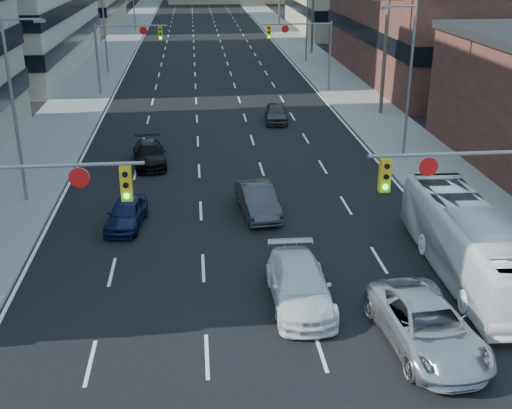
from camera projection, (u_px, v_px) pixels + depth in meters
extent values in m
cube|color=black|center=(201.00, 7.00, 134.73)|extent=(18.00, 300.00, 0.02)
cube|color=slate|center=(146.00, 8.00, 133.69)|extent=(5.00, 300.00, 0.15)
cube|color=slate|center=(255.00, 7.00, 135.73)|extent=(5.00, 300.00, 0.15)
cube|color=#472119|center=(464.00, 30.00, 61.34)|extent=(20.00, 30.00, 9.00)
cylinder|color=slate|center=(36.00, 166.00, 19.36)|extent=(6.50, 0.12, 0.12)
cube|color=gold|center=(126.00, 184.00, 19.84)|extent=(0.35, 0.28, 1.10)
cylinder|color=black|center=(125.00, 175.00, 19.56)|extent=(0.18, 0.06, 0.18)
cylinder|color=black|center=(126.00, 185.00, 19.69)|extent=(0.18, 0.06, 0.18)
cylinder|color=#0CE526|center=(127.00, 196.00, 19.82)|extent=(0.18, 0.06, 0.18)
cylinder|color=white|center=(79.00, 178.00, 19.59)|extent=(0.64, 0.06, 0.64)
cylinder|color=slate|center=(467.00, 153.00, 20.56)|extent=(6.50, 0.12, 0.12)
cube|color=gold|center=(385.00, 175.00, 20.57)|extent=(0.35, 0.28, 1.10)
cylinder|color=black|center=(387.00, 166.00, 20.29)|extent=(0.18, 0.06, 0.18)
cylinder|color=black|center=(386.00, 177.00, 20.42)|extent=(0.18, 0.06, 0.18)
cylinder|color=#0CE526|center=(385.00, 187.00, 20.55)|extent=(0.18, 0.06, 0.18)
cylinder|color=white|center=(428.00, 167.00, 20.57)|extent=(0.64, 0.06, 0.64)
cylinder|color=slate|center=(98.00, 60.00, 54.27)|extent=(0.18, 0.18, 6.00)
cylinder|color=slate|center=(131.00, 26.00, 53.49)|extent=(6.00, 0.12, 0.12)
cube|color=gold|center=(160.00, 33.00, 53.95)|extent=(0.35, 0.28, 1.10)
cylinder|color=black|center=(160.00, 29.00, 53.67)|extent=(0.18, 0.06, 0.18)
cylinder|color=black|center=(160.00, 34.00, 53.80)|extent=(0.18, 0.06, 0.18)
cylinder|color=#0CE526|center=(160.00, 38.00, 53.93)|extent=(0.18, 0.06, 0.18)
cylinder|color=white|center=(143.00, 31.00, 53.70)|extent=(0.64, 0.06, 0.64)
cylinder|color=slate|center=(330.00, 57.00, 56.05)|extent=(0.18, 0.18, 6.00)
cylinder|color=slate|center=(297.00, 24.00, 54.73)|extent=(6.00, 0.12, 0.12)
cube|color=gold|center=(269.00, 32.00, 54.76)|extent=(0.35, 0.28, 1.10)
cylinder|color=black|center=(269.00, 28.00, 54.48)|extent=(0.18, 0.06, 0.18)
cylinder|color=black|center=(269.00, 32.00, 54.61)|extent=(0.18, 0.06, 0.18)
cylinder|color=#0CE526|center=(269.00, 37.00, 54.75)|extent=(0.18, 0.06, 0.18)
cylinder|color=white|center=(285.00, 29.00, 54.77)|extent=(0.64, 0.06, 0.64)
cylinder|color=#4C3D2D|center=(386.00, 41.00, 47.00)|extent=(0.28, 0.28, 11.00)
cube|color=#4C3D2D|center=(389.00, 0.00, 45.91)|extent=(2.20, 0.10, 0.10)
cylinder|color=#4C3D2D|center=(313.00, 6.00, 74.69)|extent=(0.28, 0.28, 11.00)
cylinder|color=slate|center=(15.00, 115.00, 30.59)|extent=(0.16, 0.16, 9.00)
cylinder|color=slate|center=(21.00, 19.00, 29.02)|extent=(1.80, 0.10, 0.10)
cube|color=slate|center=(40.00, 21.00, 29.12)|extent=(0.50, 0.22, 0.14)
cylinder|color=slate|center=(104.00, 28.00, 62.89)|extent=(0.16, 0.16, 9.00)
cylinder|color=slate|center=(133.00, 0.00, 95.20)|extent=(0.16, 0.16, 9.00)
cylinder|color=slate|center=(409.00, 85.00, 37.07)|extent=(0.16, 0.16, 9.00)
cylinder|color=slate|center=(401.00, 6.00, 35.34)|extent=(1.80, 0.10, 0.10)
cube|color=slate|center=(386.00, 8.00, 35.30)|extent=(0.50, 0.22, 0.14)
cylinder|color=slate|center=(307.00, 20.00, 69.37)|extent=(0.16, 0.16, 9.00)
imported|color=silver|center=(300.00, 285.00, 22.86)|extent=(2.07, 5.09, 1.48)
imported|color=#AFB0B4|center=(427.00, 326.00, 20.38)|extent=(2.98, 5.72, 1.54)
imported|color=white|center=(469.00, 243.00, 24.57)|extent=(2.69, 10.21, 2.83)
imported|color=#0D1535|center=(126.00, 213.00, 29.27)|extent=(1.97, 3.89, 1.27)
imported|color=#303033|center=(258.00, 200.00, 30.62)|extent=(1.99, 4.48, 1.43)
imported|color=black|center=(149.00, 154.00, 37.59)|extent=(2.30, 4.65, 1.30)
imported|color=#313133|center=(276.00, 113.00, 46.78)|extent=(1.86, 4.01, 1.33)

